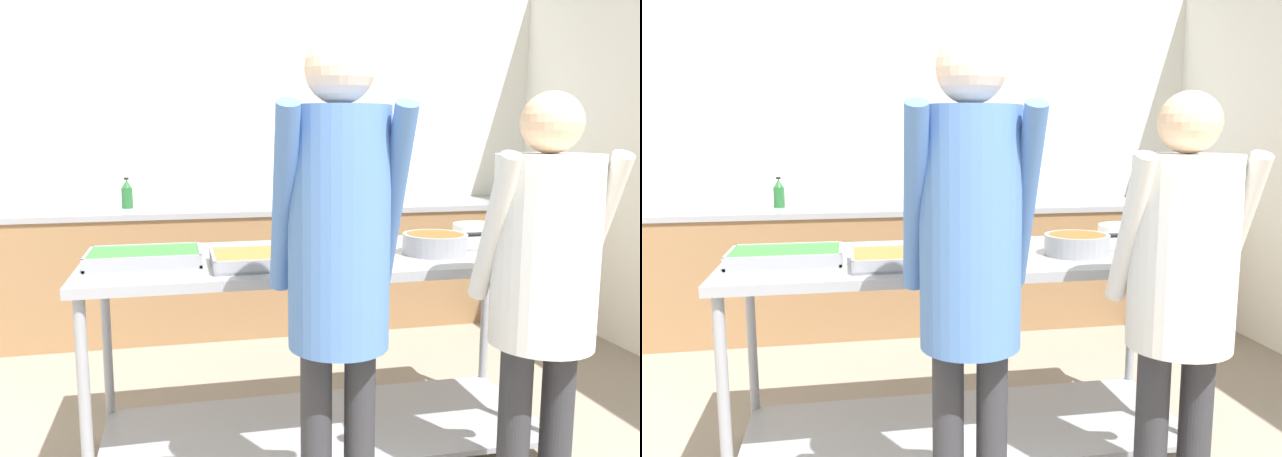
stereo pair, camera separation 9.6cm
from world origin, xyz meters
TOP-DOWN VIEW (x-y plane):
  - wall_rear at (0.00, 4.17)m, footprint 4.57×0.06m
  - back_counter at (-0.00, 3.80)m, footprint 4.41×0.65m
  - serving_counter at (-0.09, 1.83)m, footprint 2.05×0.83m
  - serving_tray_roast at (-0.85, 1.81)m, footprint 0.45×0.30m
  - serving_tray_vegetables at (-0.37, 1.66)m, footprint 0.44×0.32m
  - broccoli_bowl at (0.01, 1.81)m, footprint 0.26×0.26m
  - sauce_pan at (0.39, 1.74)m, footprint 0.43×0.29m
  - plate_stack at (0.77, 2.08)m, footprint 0.27×0.27m
  - guest_serving_left at (0.53, 1.10)m, footprint 0.48×0.36m
  - guest_serving_right at (-0.23, 1.02)m, footprint 0.42×0.35m
  - water_bottle at (-1.07, 3.87)m, footprint 0.08×0.08m

SIDE VIEW (x-z plane):
  - back_counter at x=0.00m, z-range 0.00..0.92m
  - serving_counter at x=-0.09m, z-range 0.16..1.09m
  - serving_tray_roast at x=-0.85m, z-range 0.93..0.98m
  - serving_tray_vegetables at x=-0.37m, z-range 0.93..0.98m
  - plate_stack at x=0.77m, z-range 0.93..1.00m
  - broccoli_bowl at x=0.01m, z-range 0.91..1.04m
  - sauce_pan at x=0.39m, z-range 0.93..1.02m
  - guest_serving_left at x=0.53m, z-range 0.18..1.78m
  - water_bottle at x=-1.07m, z-range 0.91..1.13m
  - guest_serving_right at x=-0.23m, z-range 0.22..1.97m
  - wall_rear at x=0.00m, z-range 0.00..2.65m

